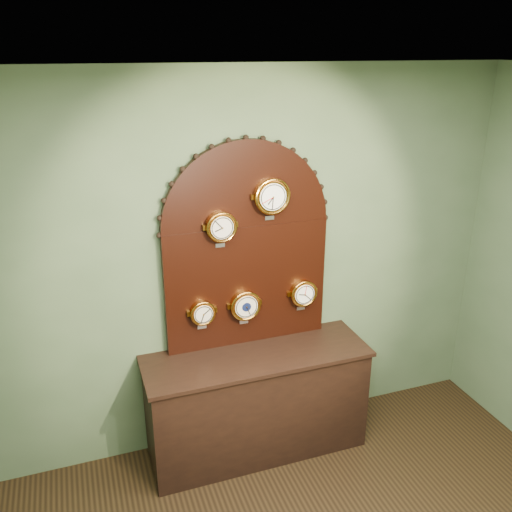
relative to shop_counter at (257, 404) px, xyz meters
name	(u,v)px	position (x,y,z in m)	size (l,w,h in m)	color
wall_back	(245,267)	(0.00, 0.27, 1.00)	(4.00, 4.00, 0.00)	#4C6444
shop_counter	(257,404)	(0.00, 0.00, 0.00)	(1.60, 0.50, 0.80)	black
display_board	(247,240)	(0.00, 0.22, 1.23)	(1.26, 0.06, 1.53)	black
roman_clock	(221,227)	(-0.20, 0.15, 1.37)	(0.21, 0.08, 0.26)	#C6802A
arabic_clock	(272,196)	(0.16, 0.15, 1.55)	(0.26, 0.08, 0.31)	#C6802A
hygrometer	(202,313)	(-0.35, 0.15, 0.75)	(0.18, 0.08, 0.24)	#C6802A
barometer	(245,305)	(-0.04, 0.15, 0.76)	(0.23, 0.08, 0.28)	#C6802A
tide_clock	(303,293)	(0.42, 0.15, 0.78)	(0.21, 0.08, 0.26)	#C6802A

